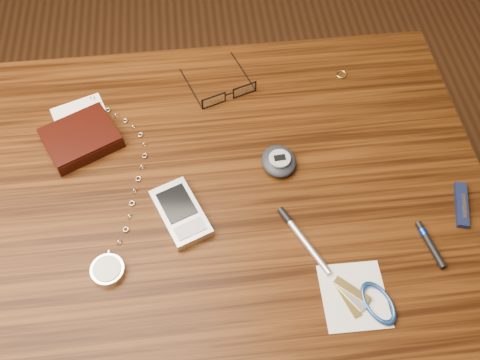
# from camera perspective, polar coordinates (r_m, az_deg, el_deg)

# --- Properties ---
(ground) EXTENTS (3.80, 3.80, 0.00)m
(ground) POSITION_cam_1_polar(r_m,az_deg,el_deg) (1.59, -2.88, -15.86)
(ground) COLOR #472814
(ground) RESTS_ON ground
(desk) EXTENTS (1.00, 0.70, 0.75)m
(desk) POSITION_cam_1_polar(r_m,az_deg,el_deg) (0.99, -4.46, -4.47)
(desk) COLOR #3C1E09
(desk) RESTS_ON ground
(wallet_and_card) EXTENTS (0.15, 0.19, 0.03)m
(wallet_and_card) POSITION_cam_1_polar(r_m,az_deg,el_deg) (1.00, -16.60, 4.39)
(wallet_and_card) COLOR black
(wallet_and_card) RESTS_ON desk
(eyeglasses) EXTENTS (0.15, 0.15, 0.03)m
(eyeglasses) POSITION_cam_1_polar(r_m,az_deg,el_deg) (1.03, -1.32, 9.24)
(eyeglasses) COLOR black
(eyeglasses) RESTS_ON desk
(gold_ring) EXTENTS (0.03, 0.03, 0.00)m
(gold_ring) POSITION_cam_1_polar(r_m,az_deg,el_deg) (1.09, 10.75, 11.02)
(gold_ring) COLOR #D6B25E
(gold_ring) RESTS_ON desk
(pocket_watch) EXTENTS (0.11, 0.39, 0.02)m
(pocket_watch) POSITION_cam_1_polar(r_m,az_deg,el_deg) (0.86, -13.79, -8.42)
(pocket_watch) COLOR white
(pocket_watch) RESTS_ON desk
(pda_phone) EXTENTS (0.10, 0.13, 0.02)m
(pda_phone) POSITION_cam_1_polar(r_m,az_deg,el_deg) (0.88, -6.35, -3.49)
(pda_phone) COLOR #B4B3B8
(pda_phone) RESTS_ON desk
(pedometer) EXTENTS (0.06, 0.07, 0.03)m
(pedometer) POSITION_cam_1_polar(r_m,az_deg,el_deg) (0.93, 4.15, 2.04)
(pedometer) COLOR #1E2229
(pedometer) RESTS_ON desk
(notepad_keys) EXTENTS (0.12, 0.11, 0.01)m
(notepad_keys) POSITION_cam_1_polar(r_m,az_deg,el_deg) (0.84, 13.35, -12.32)
(notepad_keys) COLOR white
(notepad_keys) RESTS_ON desk
(pocket_knife) EXTENTS (0.04, 0.09, 0.01)m
(pocket_knife) POSITION_cam_1_polar(r_m,az_deg,el_deg) (0.96, 22.56, -2.46)
(pocket_knife) COLOR #111634
(pocket_knife) RESTS_ON desk
(silver_pen) EXTENTS (0.07, 0.13, 0.01)m
(silver_pen) POSITION_cam_1_polar(r_m,az_deg,el_deg) (0.86, 6.41, -5.86)
(silver_pen) COLOR silver
(silver_pen) RESTS_ON desk
(black_blue_pen) EXTENTS (0.03, 0.08, 0.01)m
(black_blue_pen) POSITION_cam_1_polar(r_m,az_deg,el_deg) (0.90, 19.56, -6.34)
(black_blue_pen) COLOR black
(black_blue_pen) RESTS_ON desk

